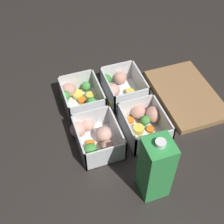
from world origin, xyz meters
name	(u,v)px	position (x,y,z in m)	size (l,w,h in m)	color
ground_plane	(112,117)	(0.00, 0.00, 0.00)	(4.00, 4.00, 0.00)	#282321
container_near_left	(81,96)	(-0.10, -0.07, 0.03)	(0.15, 0.13, 0.07)	white
container_near_right	(95,137)	(0.07, -0.08, 0.03)	(0.16, 0.14, 0.07)	white
container_far_left	(123,90)	(-0.08, 0.06, 0.03)	(0.16, 0.13, 0.07)	white
container_far_right	(146,122)	(0.07, 0.08, 0.03)	(0.16, 0.14, 0.07)	white
juice_carton	(156,168)	(0.26, 0.02, 0.10)	(0.07, 0.07, 0.20)	green
cutting_board	(186,94)	(-0.01, 0.26, 0.01)	(0.28, 0.18, 0.02)	olive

